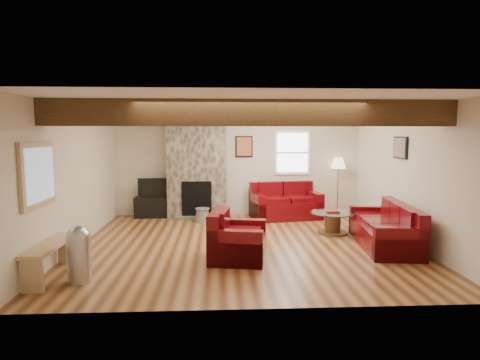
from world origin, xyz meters
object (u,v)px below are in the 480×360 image
object	(u,v)px
tv_cabinet	(156,207)
sofa_three	(384,225)
coffee_table	(333,223)
armchair_red	(238,235)
floor_lamp	(338,166)
television	(155,187)
loveseat	(286,201)

from	to	relation	value
tv_cabinet	sofa_three	bearing A→B (deg)	-31.84
sofa_three	coffee_table	world-z (taller)	sofa_three
armchair_red	floor_lamp	bearing A→B (deg)	-27.95
tv_cabinet	floor_lamp	bearing A→B (deg)	0.26
television	sofa_three	bearing A→B (deg)	-31.84
tv_cabinet	television	bearing A→B (deg)	0.00
sofa_three	television	bearing A→B (deg)	-115.29
armchair_red	tv_cabinet	xyz separation A→B (m)	(-1.85, 3.41, -0.14)
loveseat	tv_cabinet	distance (m)	3.15
loveseat	floor_lamp	size ratio (longest dim) A/B	1.12
armchair_red	tv_cabinet	distance (m)	3.88
armchair_red	television	bearing A→B (deg)	37.96
coffee_table	floor_lamp	bearing A→B (deg)	70.79
armchair_red	coffee_table	world-z (taller)	armchair_red
armchair_red	floor_lamp	distance (m)	4.40
loveseat	tv_cabinet	bearing A→B (deg)	164.99
loveseat	coffee_table	xyz separation A→B (m)	(0.71, -1.54, -0.20)
loveseat	armchair_red	xyz separation A→B (m)	(-1.28, -3.11, -0.03)
sofa_three	tv_cabinet	world-z (taller)	sofa_three
sofa_three	floor_lamp	world-z (taller)	floor_lamp
coffee_table	television	xyz separation A→B (m)	(-3.83, 1.84, 0.51)
coffee_table	floor_lamp	world-z (taller)	floor_lamp
sofa_three	coffee_table	distance (m)	1.17
sofa_three	loveseat	size ratio (longest dim) A/B	1.24
sofa_three	armchair_red	world-z (taller)	armchair_red
floor_lamp	loveseat	bearing A→B (deg)	-166.70
television	floor_lamp	bearing A→B (deg)	0.26
television	loveseat	bearing A→B (deg)	-5.48
television	floor_lamp	world-z (taller)	floor_lamp
tv_cabinet	television	world-z (taller)	television
armchair_red	coffee_table	distance (m)	2.54
coffee_table	loveseat	bearing A→B (deg)	114.70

